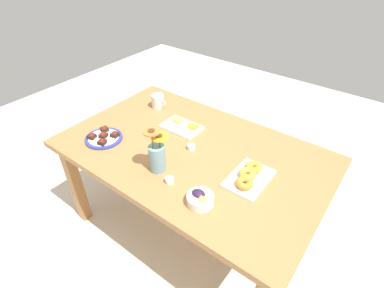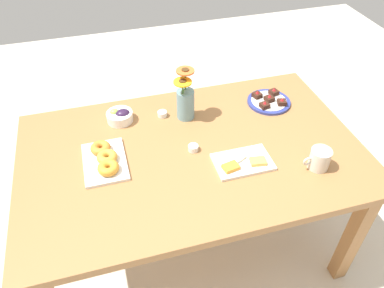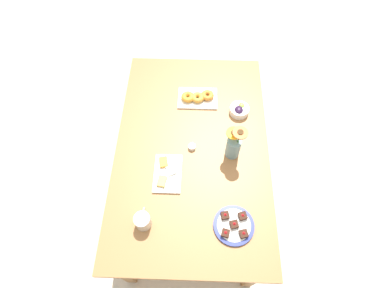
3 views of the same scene
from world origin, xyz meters
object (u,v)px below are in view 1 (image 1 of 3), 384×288
object	(u,v)px
jam_cup_berry	(169,180)
flower_vase	(157,156)
grape_bowl	(200,199)
cheese_platter	(182,126)
dining_table	(192,160)
croissant_platter	(249,176)
coffee_mug	(158,101)
jam_cup_honey	(191,147)
dessert_plate	(104,138)

from	to	relation	value
jam_cup_berry	flower_vase	distance (m)	0.15
grape_bowl	cheese_platter	xyz separation A→B (m)	(-0.49, 0.47, -0.02)
dining_table	croissant_platter	distance (m)	0.41
coffee_mug	grape_bowl	size ratio (longest dim) A/B	0.95
jam_cup_berry	croissant_platter	bearing A→B (deg)	40.03
coffee_mug	grape_bowl	bearing A→B (deg)	-35.74
jam_cup_honey	flower_vase	size ratio (longest dim) A/B	0.18
cheese_platter	dessert_plate	bearing A→B (deg)	-127.88
grape_bowl	dessert_plate	bearing A→B (deg)	175.29
jam_cup_berry	dessert_plate	distance (m)	0.59
jam_cup_honey	flower_vase	xyz separation A→B (m)	(-0.03, -0.26, 0.08)
coffee_mug	jam_cup_honey	size ratio (longest dim) A/B	2.64
grape_bowl	jam_cup_honey	world-z (taller)	grape_bowl
dining_table	grape_bowl	size ratio (longest dim) A/B	12.00
coffee_mug	jam_cup_berry	size ratio (longest dim) A/B	2.64
coffee_mug	grape_bowl	world-z (taller)	coffee_mug
dining_table	jam_cup_honey	xyz separation A→B (m)	(-0.01, -0.00, 0.10)
cheese_platter	dining_table	bearing A→B (deg)	-37.19
jam_cup_berry	dessert_plate	bearing A→B (deg)	175.71
jam_cup_berry	flower_vase	size ratio (longest dim) A/B	0.18
grape_bowl	dessert_plate	distance (m)	0.80
grape_bowl	flower_vase	size ratio (longest dim) A/B	0.49
cheese_platter	grape_bowl	bearing A→B (deg)	-43.84
grape_bowl	croissant_platter	bearing A→B (deg)	69.81
croissant_platter	jam_cup_honey	size ratio (longest dim) A/B	5.83
coffee_mug	dessert_plate	world-z (taller)	coffee_mug
coffee_mug	cheese_platter	world-z (taller)	coffee_mug
dining_table	coffee_mug	world-z (taller)	coffee_mug
jam_cup_honey	dessert_plate	xyz separation A→B (m)	(-0.50, -0.25, -0.00)
dining_table	jam_cup_honey	world-z (taller)	jam_cup_honey
cheese_platter	jam_cup_berry	distance (m)	0.52
croissant_platter	dessert_plate	bearing A→B (deg)	-165.94
jam_cup_berry	dessert_plate	xyz separation A→B (m)	(-0.59, 0.04, -0.00)
dining_table	jam_cup_honey	size ratio (longest dim) A/B	33.33
cheese_platter	croissant_platter	size ratio (longest dim) A/B	0.93
coffee_mug	dining_table	bearing A→B (deg)	-26.80
dining_table	flower_vase	world-z (taller)	flower_vase
dining_table	cheese_platter	world-z (taller)	cheese_platter
coffee_mug	croissant_platter	distance (m)	0.95
flower_vase	grape_bowl	bearing A→B (deg)	-10.34
dining_table	croissant_platter	xyz separation A→B (m)	(0.40, -0.03, 0.11)
dining_table	jam_cup_berry	xyz separation A→B (m)	(0.08, -0.30, 0.10)
jam_cup_honey	jam_cup_berry	bearing A→B (deg)	-74.40
flower_vase	dessert_plate	bearing A→B (deg)	179.32
jam_cup_berry	coffee_mug	bearing A→B (deg)	136.60
jam_cup_berry	dessert_plate	size ratio (longest dim) A/B	0.21
grape_bowl	cheese_platter	bearing A→B (deg)	136.16
dessert_plate	flower_vase	xyz separation A→B (m)	(0.47, -0.01, 0.08)
grape_bowl	croissant_platter	distance (m)	0.31
dessert_plate	flower_vase	bearing A→B (deg)	-0.68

